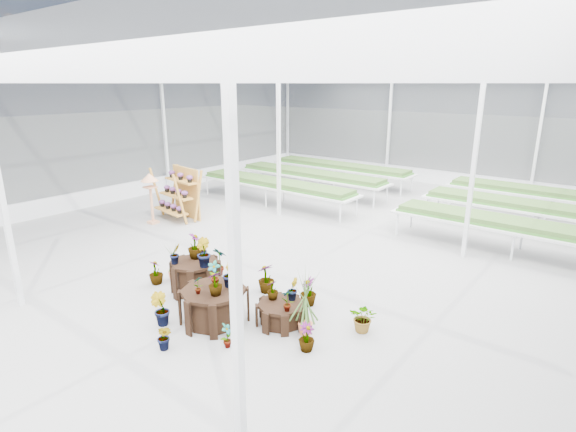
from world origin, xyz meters
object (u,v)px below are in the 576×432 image
Objects in this scene: plinth_tall at (196,277)px; plinth_mid at (214,306)px; bird_table at (151,199)px; shelf_rack at (177,194)px; plinth_low at (281,313)px.

plinth_tall reaches higher than plinth_mid.
shelf_rack is at bearing 62.64° from bird_table.
plinth_low is at bearing -28.98° from bird_table.
plinth_mid is at bearing -26.57° from plinth_tall.
plinth_mid is 1.23m from plinth_low.
shelf_rack is at bearing 146.87° from plinth_mid.
plinth_mid is 6.88m from shelf_rack.
bird_table reaches higher than plinth_mid.
shelf_rack is at bearing 155.67° from plinth_low.
plinth_tall is 5.35m from bird_table.
bird_table is (-5.98, 2.95, 0.47)m from plinth_mid.
shelf_rack is 0.84m from bird_table.
plinth_low is 7.36m from bird_table.
plinth_mid reaches higher than plinth_low.
shelf_rack is 1.03× the size of bird_table.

